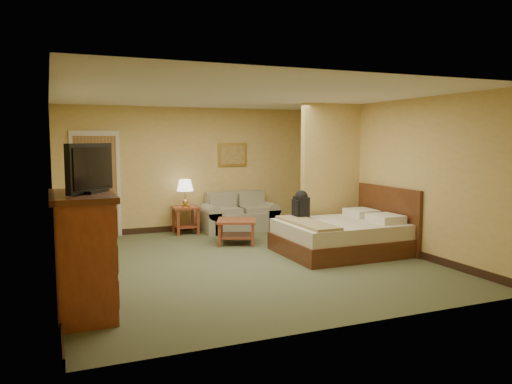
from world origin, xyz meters
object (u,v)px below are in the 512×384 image
coffee_table (237,226)px  dresser (84,253)px  loveseat (239,218)px  bed (344,235)px

coffee_table → dresser: 4.05m
loveseat → coffee_table: (-0.53, -1.26, 0.06)m
loveseat → bed: 2.82m
loveseat → bed: (0.91, -2.67, 0.04)m
coffee_table → dresser: (-2.86, -2.84, 0.36)m
dresser → loveseat: bearing=50.4°
coffee_table → dresser: bearing=-135.2°
coffee_table → bed: 2.01m
loveseat → coffee_table: 1.37m
dresser → bed: bearing=18.4°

